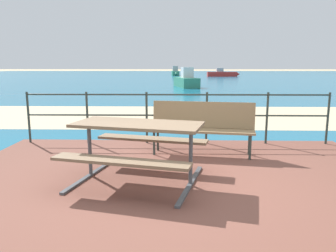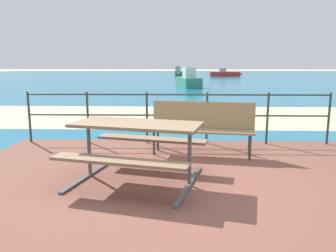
{
  "view_description": "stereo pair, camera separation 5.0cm",
  "coord_description": "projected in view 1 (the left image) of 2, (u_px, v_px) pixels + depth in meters",
  "views": [
    {
      "loc": [
        -0.02,
        -4.01,
        1.59
      ],
      "look_at": [
        -0.15,
        1.75,
        0.52
      ],
      "focal_mm": 35.0,
      "sensor_mm": 36.0,
      "label": 1
    },
    {
      "loc": [
        0.03,
        -4.01,
        1.59
      ],
      "look_at": [
        -0.15,
        1.75,
        0.52
      ],
      "focal_mm": 35.0,
      "sensor_mm": 36.0,
      "label": 2
    }
  ],
  "objects": [
    {
      "name": "patio_paving",
      "position": [
        177.0,
        188.0,
        4.23
      ],
      "size": [
        6.4,
        5.2,
        0.06
      ],
      "primitive_type": "cube",
      "color": "brown",
      "rests_on": "ground"
    },
    {
      "name": "picnic_table",
      "position": [
        138.0,
        138.0,
        4.31
      ],
      "size": [
        1.97,
        1.81,
        0.79
      ],
      "rotation": [
        0.0,
        0.0,
        -0.24
      ],
      "color": "#7A6047",
      "rests_on": "patio_paving"
    },
    {
      "name": "boat_mid",
      "position": [
        223.0,
        74.0,
        45.51
      ],
      "size": [
        4.62,
        1.26,
        1.17
      ],
      "rotation": [
        0.0,
        0.0,
        0.06
      ],
      "color": "red",
      "rests_on": "sea_water"
    },
    {
      "name": "ground_plane",
      "position": [
        177.0,
        190.0,
        4.23
      ],
      "size": [
        240.0,
        240.0,
        0.0
      ],
      "primitive_type": "plane",
      "color": "tan"
    },
    {
      "name": "boat_far",
      "position": [
        175.0,
        72.0,
        50.16
      ],
      "size": [
        1.23,
        5.53,
        1.43
      ],
      "rotation": [
        0.0,
        0.0,
        4.75
      ],
      "color": "#338466",
      "rests_on": "sea_water"
    },
    {
      "name": "park_bench",
      "position": [
        202.0,
        123.0,
        5.66
      ],
      "size": [
        1.82,
        0.7,
        0.91
      ],
      "rotation": [
        0.0,
        0.0,
        -0.16
      ],
      "color": "#8C704C",
      "rests_on": "patio_paving"
    },
    {
      "name": "railing_fence",
      "position": [
        177.0,
        111.0,
        6.42
      ],
      "size": [
        5.94,
        0.04,
        1.02
      ],
      "color": "#2D3833",
      "rests_on": "patio_paving"
    },
    {
      "name": "sea_water",
      "position": [
        176.0,
        77.0,
        43.54
      ],
      "size": [
        90.0,
        90.0,
        0.01
      ],
      "primitive_type": "cube",
      "color": "#196B8E",
      "rests_on": "ground"
    },
    {
      "name": "beach_strip",
      "position": [
        176.0,
        116.0,
        10.36
      ],
      "size": [
        54.0,
        4.65,
        0.01
      ],
      "primitive_type": "cube",
      "rotation": [
        0.0,
        0.0,
        -0.0
      ],
      "color": "beige",
      "rests_on": "ground"
    },
    {
      "name": "boat_near",
      "position": [
        186.0,
        81.0,
        23.79
      ],
      "size": [
        1.86,
        3.92,
        1.43
      ],
      "rotation": [
        0.0,
        0.0,
        1.79
      ],
      "color": "#338466",
      "rests_on": "sea_water"
    }
  ]
}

